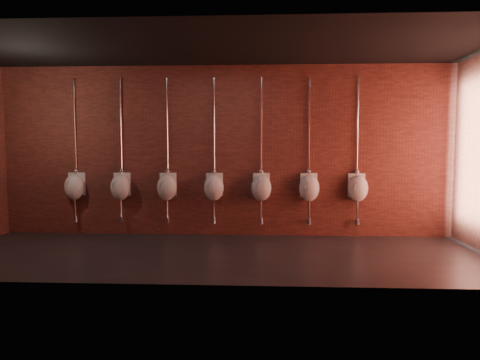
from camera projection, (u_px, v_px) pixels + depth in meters
The scene contains 9 objects.
ground at pixel (216, 254), 6.70m from camera, with size 8.50×8.50×0.00m, color black.
room_shell at pixel (216, 125), 6.54m from camera, with size 8.54×3.04×3.22m.
urinal_0 at pixel (75, 186), 8.13m from camera, with size 0.41×0.36×2.72m.
urinal_1 at pixel (121, 186), 8.08m from camera, with size 0.41×0.36×2.72m.
urinal_2 at pixel (167, 187), 8.04m from camera, with size 0.41×0.36×2.72m.
urinal_3 at pixel (214, 187), 8.00m from camera, with size 0.41×0.36×2.72m.
urinal_4 at pixel (261, 187), 7.95m from camera, with size 0.41×0.36×2.72m.
urinal_5 at pixel (309, 187), 7.91m from camera, with size 0.41×0.36×2.72m.
urinal_6 at pixel (358, 187), 7.87m from camera, with size 0.41×0.36×2.72m.
Camera 1 is at (0.69, -6.56, 1.68)m, focal length 32.00 mm.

